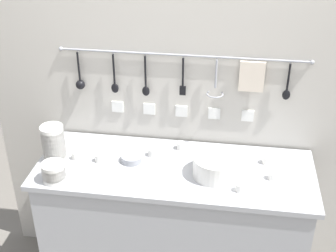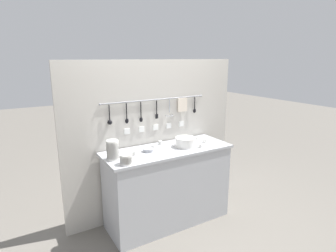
% 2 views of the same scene
% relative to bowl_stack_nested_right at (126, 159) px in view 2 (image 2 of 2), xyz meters
% --- Properties ---
extents(ground_plane, '(20.00, 20.00, 0.00)m').
position_rel_bowl_stack_nested_right_xyz_m(ground_plane, '(0.62, 0.21, -1.01)').
color(ground_plane, '#666059').
extents(counter, '(1.56, 0.59, 0.96)m').
position_rel_bowl_stack_nested_right_xyz_m(counter, '(0.62, 0.21, -0.53)').
color(counter, '#ADAFB5').
rests_on(counter, ground).
extents(back_wall, '(2.36, 0.11, 1.99)m').
position_rel_bowl_stack_nested_right_xyz_m(back_wall, '(0.62, 0.54, -0.01)').
color(back_wall, '#BCB7AD').
rests_on(back_wall, ground).
extents(bowl_stack_nested_right, '(0.12, 0.12, 0.11)m').
position_rel_bowl_stack_nested_right_xyz_m(bowl_stack_nested_right, '(0.00, 0.00, 0.00)').
color(bowl_stack_nested_right, silver).
rests_on(bowl_stack_nested_right, counter).
extents(bowl_stack_back_corner, '(0.13, 0.13, 0.21)m').
position_rel_bowl_stack_nested_right_xyz_m(bowl_stack_back_corner, '(-0.07, 0.20, 0.05)').
color(bowl_stack_back_corner, silver).
rests_on(bowl_stack_back_corner, counter).
extents(plate_stack, '(0.25, 0.25, 0.11)m').
position_rel_bowl_stack_nested_right_xyz_m(plate_stack, '(0.85, 0.18, 0.00)').
color(plate_stack, silver).
rests_on(plate_stack, counter).
extents(steel_mixing_bowl, '(0.12, 0.12, 0.04)m').
position_rel_bowl_stack_nested_right_xyz_m(steel_mixing_bowl, '(0.37, 0.24, -0.03)').
color(steel_mixing_bowl, '#93969E').
rests_on(steel_mixing_bowl, counter).
extents(cup_edge_far, '(0.05, 0.05, 0.04)m').
position_rel_bowl_stack_nested_right_xyz_m(cup_edge_far, '(0.19, 0.21, -0.03)').
color(cup_edge_far, silver).
rests_on(cup_edge_far, counter).
extents(cup_edge_near, '(0.05, 0.05, 0.04)m').
position_rel_bowl_stack_nested_right_xyz_m(cup_edge_near, '(1.13, 0.33, -0.03)').
color(cup_edge_near, silver).
rests_on(cup_edge_near, counter).
extents(cup_mid_row, '(0.05, 0.05, 0.04)m').
position_rel_bowl_stack_nested_right_xyz_m(cup_mid_row, '(0.98, 0.05, -0.03)').
color(cup_mid_row, silver).
rests_on(cup_mid_row, counter).
extents(cup_by_caddy, '(0.05, 0.05, 0.04)m').
position_rel_bowl_stack_nested_right_xyz_m(cup_by_caddy, '(0.05, 0.22, -0.03)').
color(cup_by_caddy, silver).
rests_on(cup_by_caddy, counter).
extents(cup_back_left, '(0.05, 0.05, 0.04)m').
position_rel_bowl_stack_nested_right_xyz_m(cup_back_left, '(0.63, 0.41, -0.03)').
color(cup_back_left, silver).
rests_on(cup_back_left, counter).
extents(cup_front_right, '(0.05, 0.05, 0.04)m').
position_rel_bowl_stack_nested_right_xyz_m(cup_front_right, '(0.48, 0.31, -0.03)').
color(cup_front_right, silver).
rests_on(cup_front_right, counter).
extents(cup_back_right, '(0.05, 0.05, 0.04)m').
position_rel_bowl_stack_nested_right_xyz_m(cup_back_right, '(1.16, 0.18, -0.03)').
color(cup_back_right, silver).
rests_on(cup_back_right, counter).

